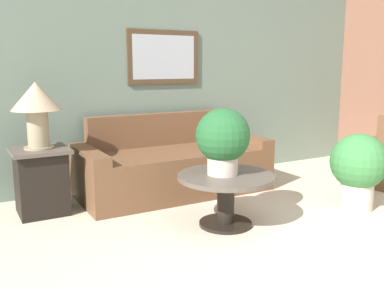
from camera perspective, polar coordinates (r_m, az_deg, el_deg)
wall_back at (r=5.49m, az=-0.30°, el=9.12°), size 7.40×0.09×2.60m
couch_main at (r=4.89m, az=-2.64°, el=-3.00°), size 2.12×0.96×0.87m
coffee_table at (r=3.86m, az=4.54°, el=-5.96°), size 0.87×0.87×0.47m
side_table at (r=4.42m, az=-19.45°, el=-4.60°), size 0.53×0.53×0.65m
table_lamp at (r=4.29m, az=-20.05°, el=5.12°), size 0.47×0.47×0.63m
potted_plant_on_table at (r=3.76m, az=4.13°, el=0.74°), size 0.48×0.48×0.59m
potted_plant_floor at (r=4.57m, az=21.31°, el=-2.80°), size 0.56×0.56×0.77m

